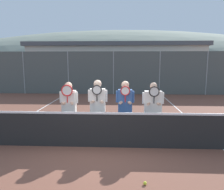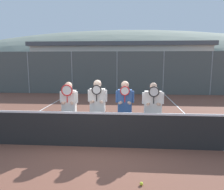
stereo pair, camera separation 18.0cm
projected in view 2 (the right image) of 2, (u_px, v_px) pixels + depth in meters
The scene contains 15 objects.
ground_plane at pixel (98, 147), 6.04m from camera, with size 120.00×120.00×0.00m, color brown.
hill_distant at pixel (126, 70), 57.20m from camera, with size 97.56×54.20×18.97m.
clubhouse_building at pixel (120, 64), 21.43m from camera, with size 16.38×5.50×4.01m.
fence_back at pixel (117, 73), 15.39m from camera, with size 19.47×0.06×3.01m.
tennis_net at pixel (98, 129), 5.96m from camera, with size 9.10×0.09×1.09m.
court_line_left_sideline at pixel (29, 117), 9.25m from camera, with size 0.05×16.00×0.01m, color white.
court_line_right_sideline at pixel (192, 120), 8.74m from camera, with size 0.05×16.00×0.01m, color white.
player_leftmost at pixel (69, 106), 6.44m from camera, with size 0.54×0.34×1.75m.
player_center_left at pixel (98, 105), 6.40m from camera, with size 0.57×0.34×1.81m.
player_center_right at pixel (125, 106), 6.34m from camera, with size 0.54×0.34×1.79m.
player_rightmost at pixel (153, 107), 6.27m from camera, with size 0.62×0.34×1.75m.
car_far_left at pixel (50, 79), 17.79m from camera, with size 4.30×1.93×1.66m.
car_left_of_center at pixel (108, 79), 17.87m from camera, with size 4.31×1.92×1.71m.
car_center at pixel (169, 80), 17.34m from camera, with size 4.44×2.08×1.69m.
tennis_ball_on_court at pixel (141, 184), 4.17m from camera, with size 0.07×0.07×0.07m.
Camera 2 is at (0.82, -5.70, 2.36)m, focal length 35.00 mm.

